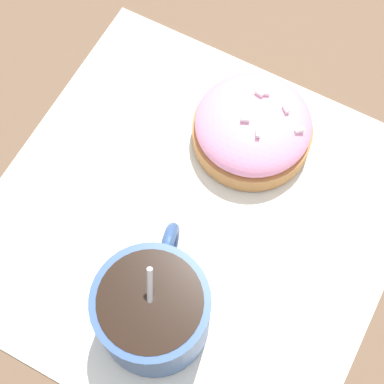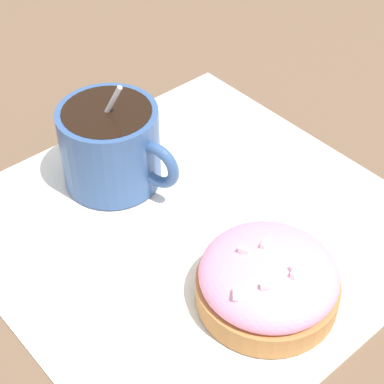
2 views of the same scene
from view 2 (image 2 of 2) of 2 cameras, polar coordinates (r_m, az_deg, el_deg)
name	(u,v)px [view 2 (image 2 of 2)]	position (r m, az deg, el deg)	size (l,w,h in m)	color
ground_plane	(193,226)	(0.51, 0.09, -3.05)	(3.00, 3.00, 0.00)	brown
paper_napkin	(193,225)	(0.50, 0.09, -2.93)	(0.33, 0.33, 0.00)	white
coffee_cup	(111,143)	(0.52, -7.18, 4.32)	(0.11, 0.08, 0.10)	#335184
frosted_pastry	(268,280)	(0.44, 6.78, -7.77)	(0.10, 0.10, 0.05)	#B2753D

